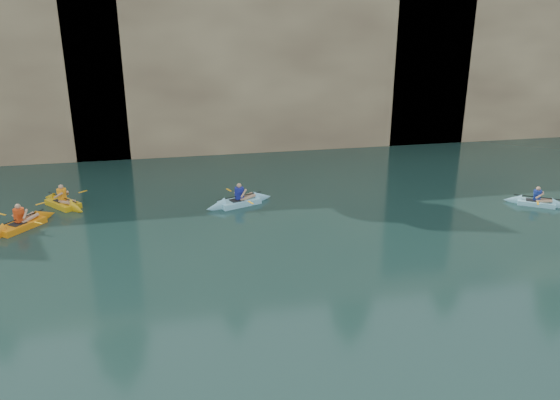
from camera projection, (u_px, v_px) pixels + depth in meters
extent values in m
plane|color=black|center=(383.00, 370.00, 13.32)|extent=(160.00, 160.00, 0.00)
cube|color=#CCBB7D|center=(230.00, 42.00, 38.99)|extent=(70.00, 16.00, 12.00)
cube|color=tan|center=(278.00, 54.00, 32.65)|extent=(24.00, 2.40, 11.40)
cube|color=black|center=(181.00, 128.00, 32.27)|extent=(3.50, 1.00, 3.20)
cube|color=black|center=(403.00, 109.00, 34.73)|extent=(5.00, 1.00, 4.50)
cube|color=orange|center=(21.00, 225.00, 21.81)|extent=(2.26, 2.54, 0.28)
cone|color=orange|center=(46.00, 215.00, 22.84)|extent=(1.18, 1.20, 0.78)
cube|color=black|center=(17.00, 224.00, 21.65)|extent=(0.72, 0.73, 0.04)
cube|color=red|center=(19.00, 215.00, 21.67)|extent=(0.40, 0.42, 0.52)
sphere|color=tan|center=(18.00, 207.00, 21.55)|extent=(0.22, 0.22, 0.22)
cylinder|color=black|center=(20.00, 218.00, 21.72)|extent=(1.46, 1.82, 0.04)
cube|color=#FFAE15|center=(2.00, 214.00, 22.17)|extent=(0.38, 0.32, 0.02)
cube|color=#FFAE15|center=(38.00, 223.00, 21.27)|extent=(0.38, 0.32, 0.02)
cube|color=#87D0E3|center=(536.00, 203.00, 24.39)|extent=(2.14, 1.73, 0.24)
cone|color=#87D0E3|center=(512.00, 200.00, 24.73)|extent=(0.98, 0.96, 0.65)
cube|color=black|center=(533.00, 200.00, 24.41)|extent=(0.68, 0.64, 0.04)
cube|color=navy|center=(537.00, 195.00, 24.27)|extent=(0.35, 0.32, 0.44)
sphere|color=tan|center=(538.00, 189.00, 24.17)|extent=(0.18, 0.18, 0.18)
cylinder|color=black|center=(537.00, 197.00, 24.30)|extent=(1.63, 1.09, 0.04)
cube|color=#FFAE15|center=(536.00, 191.00, 25.06)|extent=(0.30, 0.39, 0.02)
cube|color=#FFAE15|center=(538.00, 203.00, 23.54)|extent=(0.30, 0.39, 0.02)
cube|color=gold|center=(63.00, 203.00, 24.23)|extent=(2.12, 2.32, 0.28)
cone|color=gold|center=(77.00, 209.00, 23.58)|extent=(1.12, 1.13, 0.76)
cone|color=gold|center=(50.00, 198.00, 24.88)|extent=(1.12, 1.13, 0.76)
cube|color=black|center=(61.00, 200.00, 24.28)|extent=(0.72, 0.73, 0.04)
cube|color=orange|center=(62.00, 195.00, 24.09)|extent=(0.39, 0.41, 0.51)
sphere|color=tan|center=(61.00, 187.00, 23.97)|extent=(0.21, 0.21, 0.21)
cylinder|color=black|center=(62.00, 197.00, 24.13)|extent=(1.47, 1.75, 0.04)
cube|color=#FFAE15|center=(83.00, 192.00, 24.89)|extent=(0.37, 0.33, 0.02)
cube|color=#FFAE15|center=(40.00, 204.00, 23.38)|extent=(0.37, 0.33, 0.02)
cube|color=#8DD7EC|center=(240.00, 202.00, 24.41)|extent=(2.65, 1.65, 0.28)
cone|color=#8DD7EC|center=(262.00, 197.00, 25.02)|extent=(1.11, 1.03, 0.76)
cone|color=#8DD7EC|center=(216.00, 207.00, 23.80)|extent=(1.11, 1.03, 0.76)
cube|color=black|center=(236.00, 200.00, 24.30)|extent=(0.68, 0.64, 0.04)
cube|color=navy|center=(239.00, 193.00, 24.28)|extent=(0.40, 0.33, 0.51)
sphere|color=tan|center=(239.00, 186.00, 24.15)|extent=(0.21, 0.21, 0.21)
cylinder|color=black|center=(239.00, 196.00, 24.32)|extent=(2.10, 0.84, 0.04)
cube|color=#FFAE15|center=(229.00, 190.00, 25.12)|extent=(0.23, 0.42, 0.02)
cube|color=#FFAE15|center=(251.00, 203.00, 23.51)|extent=(0.23, 0.42, 0.02)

